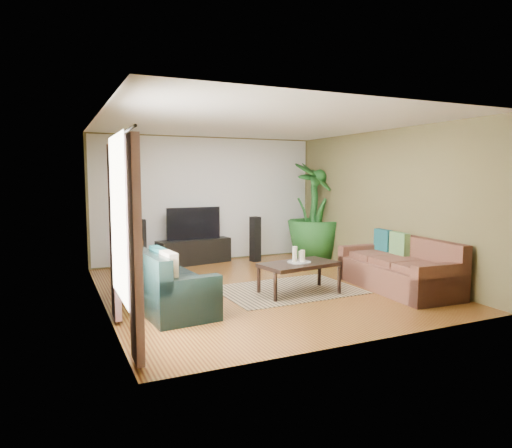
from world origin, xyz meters
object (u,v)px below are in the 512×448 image
pedestal (135,261)px  sofa_left (167,278)px  coffee_table (299,278)px  television (194,223)px  speaker_right (255,239)px  potted_plant (314,211)px  sofa_right (397,264)px  speaker_left (142,244)px  vase (135,244)px  tv_stand (194,251)px  side_table (144,277)px

pedestal → sofa_left: bearing=-90.7°
coffee_table → television: size_ratio=1.05×
speaker_right → pedestal: (-2.55, 0.13, -0.31)m
potted_plant → pedestal: bearing=175.1°
coffee_table → television: bearing=95.2°
sofa_right → speaker_left: speaker_left is taller
speaker_left → pedestal: speaker_left is taller
sofa_left → speaker_left: bearing=-9.1°
coffee_table → vase: 3.57m
tv_stand → speaker_left: size_ratio=1.59×
coffee_table → speaker_right: 2.83m
coffee_table → potted_plant: size_ratio=0.56×
sofa_left → television: (1.29, 2.97, 0.44)m
sofa_right → coffee_table: bearing=-101.5°
sofa_left → speaker_right: speaker_right is taller
television → pedestal: television is taller
sofa_right → coffee_table: size_ratio=1.76×
vase → sofa_right: bearing=-42.5°
sofa_left → coffee_table: size_ratio=1.60×
side_table → pedestal: bearing=84.4°
speaker_left → sofa_right: bearing=-40.4°
coffee_table → pedestal: bearing=115.9°
speaker_left → speaker_right: speaker_left is taller
speaker_left → side_table: (-0.34, -1.99, -0.25)m
sofa_left → vase: sofa_left is taller
television → vase: (-1.26, -0.17, -0.33)m
coffee_table → potted_plant: potted_plant is taller
potted_plant → vase: 3.96m
television → potted_plant: bearing=-10.7°
coffee_table → side_table: (-2.22, 1.09, -0.00)m
side_table → tv_stand: bearing=54.2°
sofa_right → potted_plant: bearing=178.8°
speaker_left → speaker_right: (2.38, -0.30, -0.00)m
speaker_left → speaker_right: size_ratio=1.01×
television → vase: bearing=-172.4°
tv_stand → potted_plant: 2.82m
television → side_table: (-1.43, -1.99, -0.62)m
tv_stand → speaker_right: 1.35m
television → speaker_left: television is taller
pedestal → television: bearing=7.6°
speaker_right → side_table: 3.21m
coffee_table → tv_stand: size_ratio=0.77×
television → speaker_left: size_ratio=1.17×
coffee_table → vase: bearing=115.9°
potted_plant → pedestal: potted_plant is taller
sofa_left → tv_stand: bearing=-28.7°
speaker_left → potted_plant: (3.74, -0.50, 0.59)m
pedestal → tv_stand: bearing=7.6°
coffee_table → speaker_left: speaker_left is taller
sofa_left → coffee_table: 2.09m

